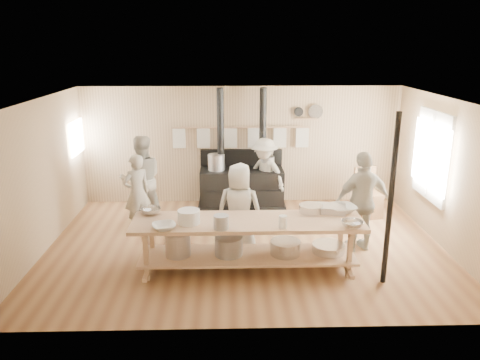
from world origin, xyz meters
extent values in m
plane|color=brown|center=(0.00, 0.00, 0.00)|extent=(7.00, 7.00, 0.00)
plane|color=tan|center=(0.00, 2.50, 1.30)|extent=(7.00, 0.00, 7.00)
plane|color=tan|center=(0.00, -2.50, 1.30)|extent=(7.00, 0.00, 7.00)
plane|color=tan|center=(-3.50, 0.00, 1.30)|extent=(0.00, 5.00, 5.00)
plane|color=tan|center=(3.50, 0.00, 1.30)|extent=(0.00, 5.00, 5.00)
plane|color=beige|center=(0.00, 0.00, 2.60)|extent=(7.00, 7.00, 0.00)
cube|color=beige|center=(3.47, 0.60, 1.50)|extent=(0.06, 1.35, 1.65)
plane|color=white|center=(3.43, 0.60, 1.50)|extent=(0.00, 1.50, 1.50)
cube|color=beige|center=(3.42, 0.60, 1.50)|extent=(0.02, 0.03, 1.50)
plane|color=white|center=(-3.45, 2.00, 1.60)|extent=(0.00, 0.90, 0.90)
cube|color=black|center=(0.00, 2.10, 0.42)|extent=(1.80, 0.70, 0.85)
cube|color=black|center=(0.00, 2.10, 0.05)|extent=(1.90, 0.75, 0.10)
cube|color=black|center=(0.00, 2.40, 1.05)|extent=(1.80, 0.12, 0.35)
cylinder|color=black|center=(-0.45, 2.15, 1.73)|extent=(0.15, 0.15, 1.75)
cylinder|color=black|center=(0.45, 2.15, 1.73)|extent=(0.15, 0.15, 1.75)
cylinder|color=#B2B2B7|center=(-0.55, 2.10, 1.02)|extent=(0.36, 0.36, 0.34)
cylinder|color=gray|center=(0.55, 2.05, 1.00)|extent=(0.30, 0.30, 0.30)
cylinder|color=tan|center=(0.00, 2.40, 1.72)|extent=(3.00, 0.04, 0.04)
cube|color=silver|center=(-1.35, 2.40, 1.50)|extent=(0.28, 0.01, 0.46)
cube|color=silver|center=(-0.81, 2.40, 1.50)|extent=(0.28, 0.01, 0.46)
cube|color=silver|center=(-0.27, 2.40, 1.50)|extent=(0.28, 0.01, 0.46)
cube|color=silver|center=(0.27, 2.40, 1.50)|extent=(0.28, 0.01, 0.46)
cube|color=silver|center=(0.81, 2.40, 1.50)|extent=(0.28, 0.01, 0.46)
cube|color=silver|center=(1.35, 2.40, 1.50)|extent=(0.28, 0.01, 0.46)
cube|color=tan|center=(1.40, 2.42, 1.90)|extent=(0.50, 0.14, 0.03)
cylinder|color=black|center=(1.25, 2.44, 2.05)|extent=(0.20, 0.04, 0.20)
cylinder|color=silver|center=(1.62, 2.44, 2.05)|extent=(0.32, 0.03, 0.32)
cube|color=tan|center=(0.00, -0.90, 0.82)|extent=(3.60, 0.90, 0.06)
cube|color=tan|center=(0.00, -0.90, 0.25)|extent=(3.40, 0.80, 0.04)
cube|color=tan|center=(0.00, -0.90, 0.20)|extent=(3.30, 0.06, 0.06)
cube|color=tan|center=(-1.55, -1.20, 0.42)|extent=(0.07, 0.07, 0.85)
cube|color=tan|center=(-1.55, -0.60, 0.42)|extent=(0.07, 0.07, 0.85)
cube|color=tan|center=(1.55, -1.20, 0.42)|extent=(0.07, 0.07, 0.85)
cube|color=tan|center=(1.55, -0.60, 0.42)|extent=(0.07, 0.07, 0.85)
cylinder|color=#B2B2B7|center=(-1.10, -0.90, 0.46)|extent=(0.40, 0.40, 0.38)
cylinder|color=gray|center=(-0.30, -0.90, 0.42)|extent=(0.44, 0.44, 0.30)
cylinder|color=silver|center=(0.60, -0.90, 0.38)|extent=(0.48, 0.48, 0.22)
cylinder|color=silver|center=(1.30, -0.90, 0.34)|extent=(0.52, 0.52, 0.14)
cylinder|color=black|center=(2.05, -1.35, 1.30)|extent=(0.08, 0.08, 2.60)
imported|color=#BAB5A4|center=(-2.04, 0.82, 0.75)|extent=(0.66, 0.61, 1.51)
imported|color=#BAB5A4|center=(-2.02, 1.28, 0.88)|extent=(1.02, 0.89, 1.77)
imported|color=#BAB5A4|center=(-0.11, -0.25, 0.80)|extent=(0.86, 0.64, 1.59)
imported|color=#BAB5A4|center=(2.00, -0.18, 0.88)|extent=(1.10, 0.65, 1.76)
imported|color=#BAB5A4|center=(0.48, 1.95, 0.78)|extent=(1.15, 1.08, 1.56)
cube|color=brown|center=(2.61, 1.42, 0.26)|extent=(0.56, 0.56, 0.51)
cube|color=brown|center=(2.57, 1.64, 0.74)|extent=(0.48, 0.14, 0.57)
imported|color=white|center=(-1.25, -1.23, 0.89)|extent=(0.43, 0.43, 0.09)
imported|color=silver|center=(-1.55, -0.57, 0.90)|extent=(0.44, 0.44, 0.10)
imported|color=white|center=(1.55, -0.57, 0.91)|extent=(0.54, 0.54, 0.11)
imported|color=silver|center=(1.55, -1.23, 0.90)|extent=(0.42, 0.42, 0.10)
cube|color=#B2B2B7|center=(1.35, -0.57, 0.91)|extent=(0.57, 0.44, 0.11)
cylinder|color=silver|center=(1.04, -0.57, 0.91)|extent=(0.40, 0.40, 0.12)
cylinder|color=gray|center=(-0.41, -1.23, 0.96)|extent=(0.29, 0.29, 0.21)
cylinder|color=white|center=(-0.90, -1.00, 0.96)|extent=(0.44, 0.44, 0.21)
cylinder|color=white|center=(0.51, -1.23, 0.95)|extent=(0.14, 0.14, 0.20)
camera|label=1|loc=(-0.31, -7.68, 3.52)|focal=35.00mm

